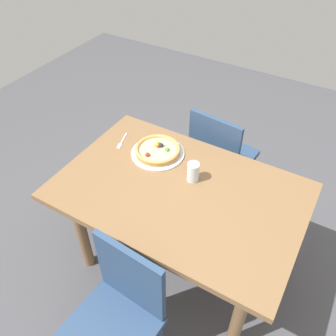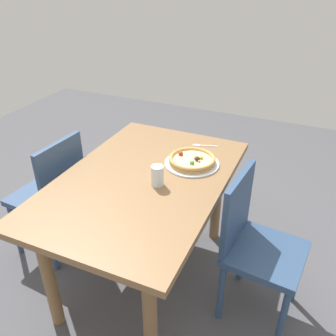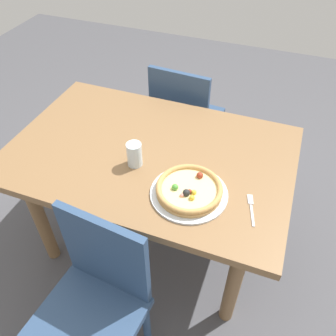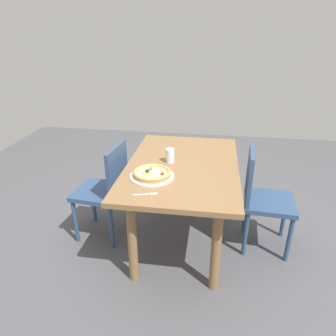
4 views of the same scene
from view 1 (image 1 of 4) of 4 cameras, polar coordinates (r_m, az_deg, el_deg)
ground_plane at (r=2.52m, az=1.48°, el=-15.28°), size 6.00×6.00×0.00m
dining_table at (r=2.01m, az=1.81°, el=-5.55°), size 1.35×0.89×0.74m
chair_near at (r=2.56m, az=8.45°, el=1.90°), size 0.44×0.44×0.88m
chair_far at (r=1.83m, az=-8.22°, el=-22.72°), size 0.43×0.43×0.88m
plate at (r=2.15m, az=-1.68°, el=2.45°), size 0.33×0.33×0.01m
pizza at (r=2.13m, az=-1.69°, el=2.98°), size 0.28×0.28×0.05m
fork at (r=2.26m, az=-7.58°, el=4.26°), size 0.06×0.16×0.00m
drinking_glass at (r=1.95m, az=4.13°, el=-0.64°), size 0.07×0.07×0.12m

